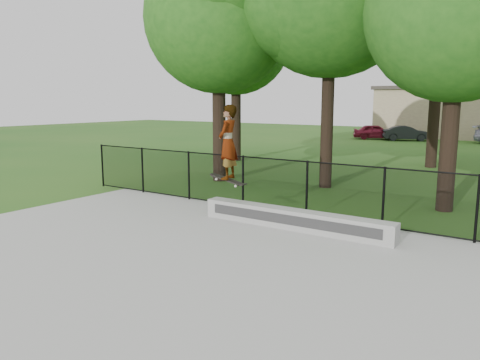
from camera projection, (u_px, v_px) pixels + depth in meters
The scene contains 9 objects.
ground at pixel (142, 296), 7.47m from camera, with size 100.00×100.00×0.00m, color #235818.
concrete_slab at pixel (142, 294), 7.46m from camera, with size 14.00×12.00×0.06m, color #A4A39F.
grind_ledge at pixel (294, 219), 11.12m from camera, with size 4.88×0.40×0.47m, color #9C9D98.
car_a at pixel (376, 132), 37.66m from camera, with size 1.41×3.49×1.19m, color maroon.
car_b at pixel (406, 133), 36.20m from camera, with size 1.22×3.18×1.15m, color black.
skater_airborne at pixel (228, 143), 11.76m from camera, with size 0.83×0.77×2.04m.
chainlink_fence at pixel (307, 189), 12.15m from camera, with size 16.06×0.06×1.50m.
tree_row at pixel (373, 14), 18.74m from camera, with size 18.89×18.10×10.69m.
distant_building at pixel (455, 112), 39.24m from camera, with size 12.40×6.40×4.30m.
Camera 1 is at (5.25, -4.96, 3.09)m, focal length 35.00 mm.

